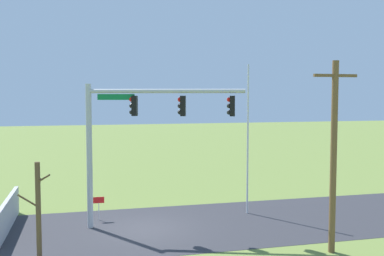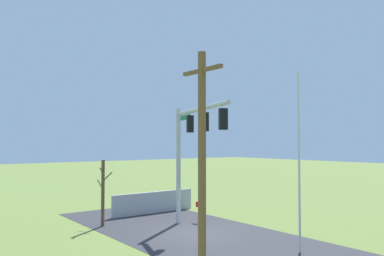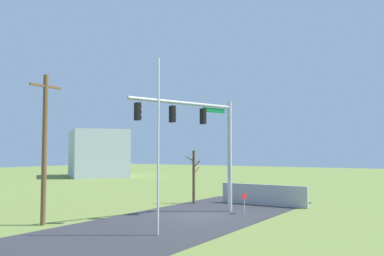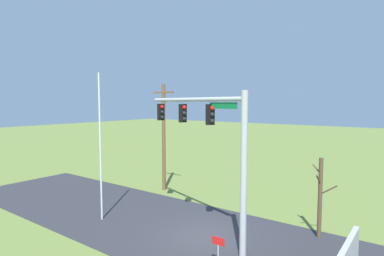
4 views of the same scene
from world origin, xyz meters
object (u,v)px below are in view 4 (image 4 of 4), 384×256
flagpole (100,147)px  open_sign (218,245)px  signal_mast (210,135)px  utility_pole (164,135)px  bare_tree (320,197)px

flagpole → open_sign: bearing=-4.1°
signal_mast → utility_pole: 9.13m
flagpole → open_sign: size_ratio=6.65×
utility_pole → open_sign: bearing=-38.1°
utility_pole → bare_tree: utility_pole is taller
signal_mast → open_sign: 4.84m
signal_mast → bare_tree: 6.09m
utility_pole → signal_mast: bearing=-34.9°
signal_mast → bare_tree: signal_mast is taller
bare_tree → utility_pole: bearing=170.7°
bare_tree → open_sign: 5.90m
signal_mast → flagpole: flagpole is taller
flagpole → bare_tree: flagpole is taller
utility_pole → open_sign: size_ratio=6.43×
utility_pole → bare_tree: bearing=-9.3°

